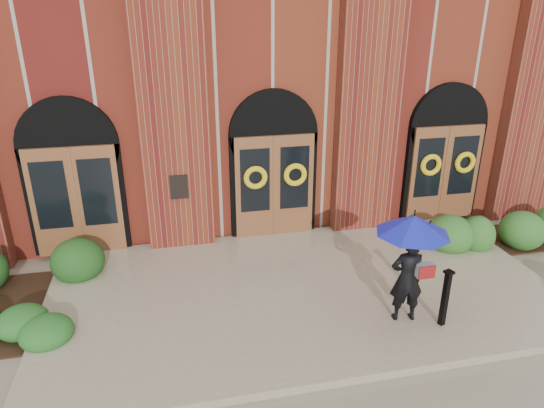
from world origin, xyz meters
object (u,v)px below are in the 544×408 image
object	(u,v)px
metal_post	(445,297)
hedge_wall_left	(17,276)
hedge_wall_right	(493,226)
man_with_umbrella	(411,248)

from	to	relation	value
metal_post	hedge_wall_left	bearing A→B (deg)	159.17
hedge_wall_right	man_with_umbrella	bearing A→B (deg)	-144.38
man_with_umbrella	hedge_wall_left	size ratio (longest dim) A/B	0.60
man_with_umbrella	hedge_wall_right	size ratio (longest dim) A/B	0.61
metal_post	hedge_wall_right	xyz separation A→B (m)	(3.11, 2.98, -0.29)
man_with_umbrella	metal_post	size ratio (longest dim) A/B	1.87
man_with_umbrella	hedge_wall_left	world-z (taller)	man_with_umbrella
metal_post	hedge_wall_right	distance (m)	4.32
man_with_umbrella	metal_post	xyz separation A→B (m)	(0.59, -0.32, -0.85)
metal_post	hedge_wall_right	bearing A→B (deg)	43.69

